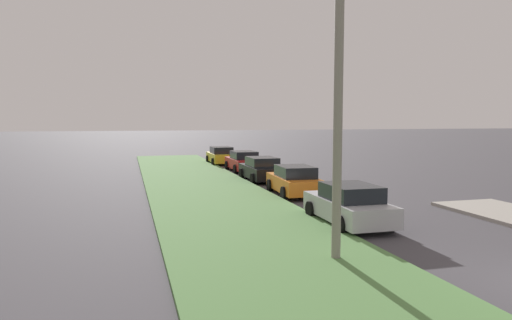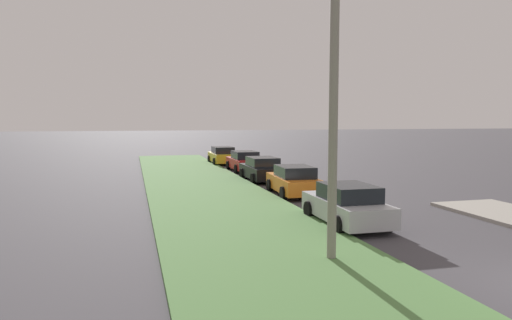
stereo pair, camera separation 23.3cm
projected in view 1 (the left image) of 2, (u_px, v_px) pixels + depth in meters
The scene contains 7 objects.
grass_median at pixel (232, 215), 17.96m from camera, with size 60.00×6.00×0.12m, color #517F42.
parked_car_silver at pixel (349, 205), 16.56m from camera, with size 4.32×2.07×1.47m.
parked_car_orange at pixel (294, 181), 23.03m from camera, with size 4.39×2.19×1.47m.
parked_car_black at pixel (261, 169), 28.30m from camera, with size 4.31×2.04×1.47m.
parked_car_red at pixel (243, 161), 33.59m from camera, with size 4.32×2.05×1.47m.
parked_car_yellow at pixel (221, 156), 38.92m from camera, with size 4.30×2.03×1.47m.
streetlight at pixel (350, 95), 12.04m from camera, with size 0.77×2.86×7.50m.
Camera 1 is at (-7.31, 9.87, 3.76)m, focal length 32.55 mm.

